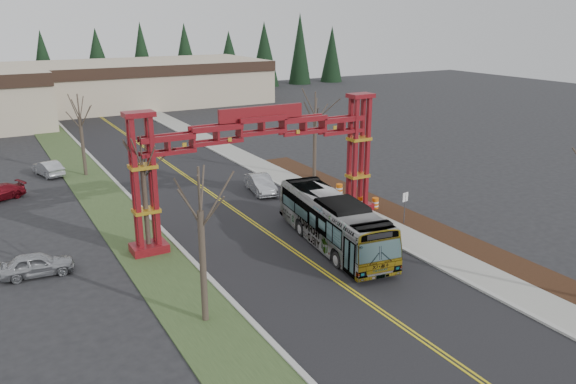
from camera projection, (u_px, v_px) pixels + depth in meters
ground at (454, 363)px, 24.07m from camera, size 200.00×200.00×0.00m
road at (223, 202)px, 44.79m from camera, size 12.00×110.00×0.02m
lane_line_left at (222, 202)px, 44.73m from camera, size 0.12×100.00×0.01m
lane_line_right at (224, 201)px, 44.84m from camera, size 0.12×100.00×0.01m
curb_right at (290, 190)px, 47.67m from camera, size 0.30×110.00×0.15m
sidewalk_right at (304, 187)px, 48.35m from camera, size 2.60×110.00×0.14m
landscape_strip at (455, 239)px, 37.15m from camera, size 2.60×50.00×0.12m
grass_median at (122, 219)px, 41.01m from camera, size 4.00×110.00×0.08m
curb_left at (147, 214)px, 41.87m from camera, size 0.30×110.00×0.15m
gateway_arch at (262, 146)px, 37.19m from camera, size 18.20×1.60×8.90m
retail_building_east at (147, 82)px, 94.01m from camera, size 38.00×20.30×7.00m
conifer_treeline at (71, 62)px, 98.51m from camera, size 116.10×5.60×13.00m
transit_bus at (333, 222)px, 35.80m from camera, size 4.35×12.14×3.31m
silver_sedan at (261, 184)px, 46.95m from camera, size 2.30×4.78×1.51m
parked_car_near_a at (37, 264)px, 31.96m from camera, size 4.13×1.98×1.36m
parked_car_far_a at (48, 168)px, 51.96m from camera, size 2.50×4.50×1.41m
bare_tree_median_near at (200, 212)px, 25.68m from camera, size 3.19×3.19×7.78m
bare_tree_median_mid at (143, 169)px, 33.64m from camera, size 3.06×3.06×7.48m
bare_tree_median_far at (80, 117)px, 50.52m from camera, size 3.13×3.13×7.57m
bare_tree_right_far at (315, 116)px, 49.61m from camera, size 3.23×3.23×7.88m
street_sign at (405, 202)px, 39.43m from camera, size 0.54×0.15×2.38m
barrel_south at (375, 204)px, 42.85m from camera, size 0.51×0.51×0.95m
barrel_mid at (361, 203)px, 43.13m from camera, size 0.52×0.52×0.96m
barrel_north at (339, 190)px, 46.16m from camera, size 0.55×0.55×1.01m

